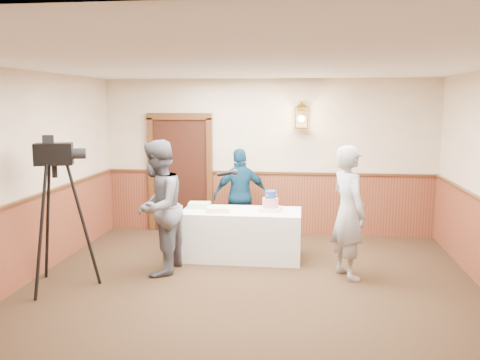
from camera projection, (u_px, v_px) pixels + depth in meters
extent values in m
plane|color=black|center=(245.00, 307.00, 5.95)|extent=(7.00, 7.00, 0.00)
cube|color=tan|center=(267.00, 157.00, 9.17)|extent=(6.00, 0.02, 2.80)
cube|color=tan|center=(158.00, 321.00, 2.31)|extent=(6.00, 0.02, 2.80)
cube|color=white|center=(246.00, 64.00, 5.53)|extent=(6.00, 7.00, 0.02)
cube|color=#5B2F1A|center=(267.00, 203.00, 9.28)|extent=(5.98, 0.04, 1.10)
cube|color=#5B2F1A|center=(5.00, 253.00, 6.23)|extent=(0.04, 6.98, 1.10)
cube|color=#4C2914|center=(267.00, 173.00, 9.18)|extent=(5.98, 0.07, 0.04)
cube|color=black|center=(181.00, 175.00, 9.37)|extent=(1.00, 0.06, 2.10)
cube|color=white|center=(242.00, 234.00, 7.79)|extent=(1.80, 0.80, 0.75)
cube|color=beige|center=(270.00, 209.00, 7.69)|extent=(0.34, 0.34, 0.06)
cylinder|color=#BB0A27|center=(270.00, 203.00, 7.67)|extent=(0.24, 0.24, 0.14)
cylinder|color=navy|center=(270.00, 194.00, 7.65)|extent=(0.17, 0.17, 0.11)
cube|color=#FEE197|center=(218.00, 210.00, 7.63)|extent=(0.38, 0.31, 0.07)
cube|color=#B9DE9C|center=(200.00, 205.00, 7.95)|extent=(0.35, 0.29, 0.08)
imported|color=#51535B|center=(158.00, 208.00, 7.03)|extent=(0.78, 0.96, 1.87)
cylinder|color=black|center=(225.00, 174.00, 6.64)|extent=(0.23, 0.10, 0.09)
sphere|color=black|center=(235.00, 172.00, 6.59)|extent=(0.08, 0.08, 0.08)
imported|color=gray|center=(348.00, 212.00, 6.87)|extent=(0.69, 0.79, 1.82)
imported|color=#0D324D|center=(241.00, 195.00, 8.67)|extent=(1.02, 0.67, 1.61)
cube|color=black|center=(54.00, 154.00, 6.36)|extent=(0.52, 0.39, 0.27)
cylinder|color=black|center=(78.00, 154.00, 6.42)|extent=(0.22, 0.19, 0.14)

